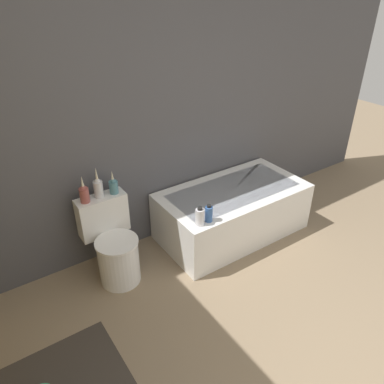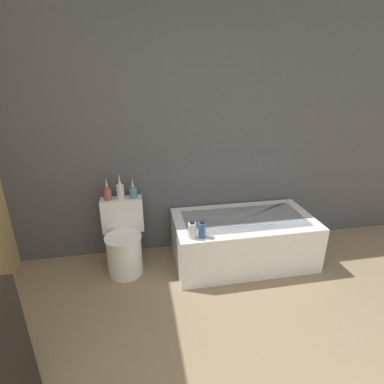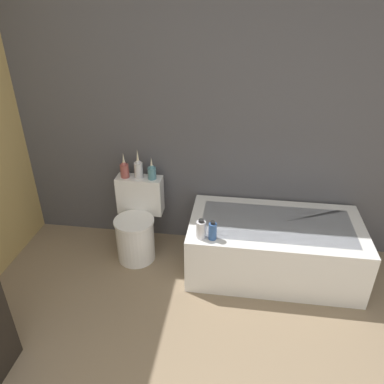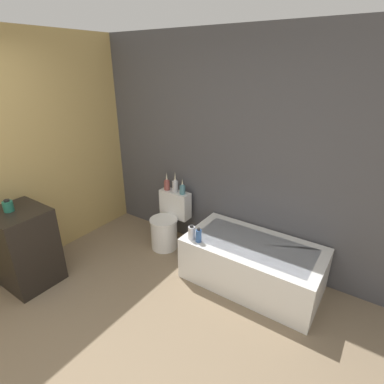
# 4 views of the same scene
# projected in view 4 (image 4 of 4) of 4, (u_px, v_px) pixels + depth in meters

# --- Properties ---
(wall_back_tiled) EXTENTS (6.40, 0.06, 2.60)m
(wall_back_tiled) POSITION_uv_depth(u_px,v_px,m) (211.00, 149.00, 3.56)
(wall_back_tiled) COLOR #4C4C51
(wall_back_tiled) RESTS_ON ground_plane
(wall_left_painted) EXTENTS (0.06, 6.40, 2.60)m
(wall_left_painted) POSITION_uv_depth(u_px,v_px,m) (4.00, 160.00, 3.15)
(wall_left_painted) COLOR tan
(wall_left_painted) RESTS_ON ground_plane
(bathtub) EXTENTS (1.44, 0.76, 0.50)m
(bathtub) POSITION_uv_depth(u_px,v_px,m) (252.00, 263.00, 3.24)
(bathtub) COLOR white
(bathtub) RESTS_ON ground
(toilet) EXTENTS (0.42, 0.51, 0.71)m
(toilet) POSITION_uv_depth(u_px,v_px,m) (168.00, 223.00, 3.91)
(toilet) COLOR white
(toilet) RESTS_ON ground
(vanity_counter) EXTENTS (0.58, 0.51, 0.87)m
(vanity_counter) POSITION_uv_depth(u_px,v_px,m) (25.00, 247.00, 3.20)
(vanity_counter) COLOR black
(vanity_counter) RESTS_ON ground
(soap_bottle_glass) EXTENTS (0.10, 0.10, 0.13)m
(soap_bottle_glass) POSITION_uv_depth(u_px,v_px,m) (8.00, 206.00, 3.00)
(soap_bottle_glass) COLOR #267259
(soap_bottle_glass) RESTS_ON vanity_counter
(vase_gold) EXTENTS (0.08, 0.08, 0.24)m
(vase_gold) POSITION_uv_depth(u_px,v_px,m) (167.00, 184.00, 3.91)
(vase_gold) COLOR #994C47
(vase_gold) RESTS_ON toilet
(vase_silver) EXTENTS (0.08, 0.08, 0.27)m
(vase_silver) POSITION_uv_depth(u_px,v_px,m) (175.00, 185.00, 3.85)
(vase_silver) COLOR silver
(vase_silver) RESTS_ON toilet
(vase_bronze) EXTENTS (0.07, 0.07, 0.21)m
(vase_bronze) POSITION_uv_depth(u_px,v_px,m) (182.00, 189.00, 3.78)
(vase_bronze) COLOR teal
(vase_bronze) RESTS_ON toilet
(shampoo_bottle_tall) EXTENTS (0.07, 0.07, 0.17)m
(shampoo_bottle_tall) POSITION_uv_depth(u_px,v_px,m) (192.00, 233.00, 3.20)
(shampoo_bottle_tall) COLOR silver
(shampoo_bottle_tall) RESTS_ON bathtub
(shampoo_bottle_short) EXTENTS (0.06, 0.06, 0.16)m
(shampoo_bottle_short) POSITION_uv_depth(u_px,v_px,m) (199.00, 236.00, 3.16)
(shampoo_bottle_short) COLOR #335999
(shampoo_bottle_short) RESTS_ON bathtub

